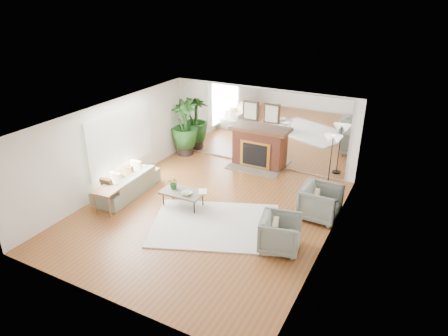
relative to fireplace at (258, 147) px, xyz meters
The scene contains 18 objects.
ground 3.33m from the fireplace, 90.00° to the right, with size 7.00×7.00×0.00m, color brown.
wall_left 4.46m from the fireplace, 132.54° to the right, with size 0.02×7.00×2.50m, color silver.
wall_right 4.46m from the fireplace, 47.46° to the right, with size 0.02×7.00×2.50m, color silver.
wall_back 0.63m from the fireplace, 90.00° to the left, with size 6.00×0.02×2.50m, color silver.
mirror_panel 0.63m from the fireplace, 90.00° to the left, with size 5.40×0.04×2.40m, color silver.
window_panel 4.17m from the fireplace, 135.99° to the right, with size 0.04×2.40×1.50m, color #B2E09E.
fireplace is the anchor object (origin of this frame).
area_rug 3.72m from the fireplace, 82.19° to the right, with size 3.03×2.16×0.03m, color silver.
coffee_table 3.31m from the fireplace, 102.21° to the right, with size 1.12×0.68×0.44m.
sofa 4.16m from the fireplace, 126.26° to the right, with size 2.10×0.82×0.61m, color gray.
armchair_back 3.37m from the fireplace, 39.39° to the right, with size 0.92×0.95×0.86m, color slate.
armchair_front 4.40m from the fireplace, 60.18° to the right, with size 0.84×0.87×0.79m, color slate.
side_table 4.89m from the fireplace, 117.22° to the right, with size 0.59×0.59×0.62m.
potted_ficus 2.63m from the fireplace, behind, with size 0.95×0.95×1.89m.
floor_lamp 2.48m from the fireplace, ahead, with size 0.51×0.28×1.57m.
tabletop_plant 3.35m from the fireplace, 106.85° to the right, with size 0.29×0.25×0.33m, color #2A5E22.
fruit_bowl 3.37m from the fireplace, 98.82° to the right, with size 0.26×0.26×0.07m, color #98613C.
book 3.09m from the fireplace, 96.04° to the right, with size 0.22×0.31×0.02m, color #98613C.
Camera 1 is at (4.46, -7.53, 5.24)m, focal length 32.00 mm.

